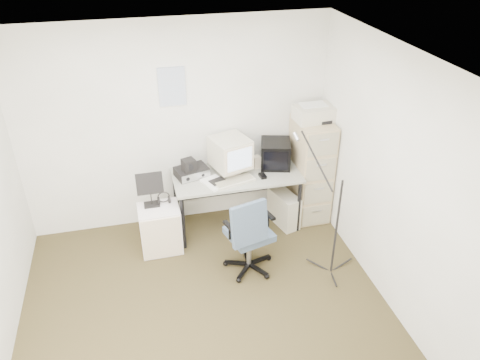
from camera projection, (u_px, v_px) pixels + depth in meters
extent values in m
cube|color=#3E391D|center=(209.00, 319.00, 4.58)|extent=(3.60, 3.60, 0.01)
cube|color=white|center=(197.00, 68.00, 3.30)|extent=(3.60, 3.60, 0.01)
cube|color=white|center=(177.00, 128.00, 5.44)|extent=(3.60, 0.02, 2.50)
cube|color=white|center=(396.00, 186.00, 4.31)|extent=(0.02, 3.60, 2.50)
cube|color=white|center=(172.00, 87.00, 5.17)|extent=(0.30, 0.02, 0.44)
cube|color=tan|center=(310.00, 169.00, 5.81)|extent=(0.40, 0.60, 1.30)
cube|color=beige|center=(314.00, 113.00, 5.45)|extent=(0.47, 0.34, 0.17)
cube|color=#A3A693|center=(237.00, 200.00, 5.73)|extent=(1.50, 0.70, 0.73)
cube|color=beige|center=(230.00, 156.00, 5.48)|extent=(0.50, 0.51, 0.44)
cube|color=black|center=(275.00, 154.00, 5.66)|extent=(0.43, 0.45, 0.32)
cube|color=beige|center=(256.00, 162.00, 5.65)|extent=(0.10, 0.10, 0.15)
cube|color=beige|center=(234.00, 182.00, 5.37)|extent=(0.51, 0.29, 0.03)
cube|color=black|center=(263.00, 176.00, 5.48)|extent=(0.08, 0.12, 0.03)
cube|color=black|center=(192.00, 172.00, 5.49)|extent=(0.42, 0.35, 0.11)
cube|color=black|center=(189.00, 165.00, 5.38)|extent=(0.17, 0.17, 0.14)
cube|color=white|center=(215.00, 183.00, 5.35)|extent=(0.32, 0.36, 0.02)
cube|color=beige|center=(284.00, 208.00, 5.84)|extent=(0.32, 0.50, 0.43)
cube|color=#3D4656|center=(249.00, 232.00, 4.97)|extent=(0.69, 0.69, 0.97)
cube|color=white|center=(160.00, 229.00, 5.36)|extent=(0.46, 0.37, 0.57)
cube|color=black|center=(150.00, 189.00, 5.16)|extent=(0.29, 0.16, 0.43)
torus|color=black|center=(164.00, 199.00, 5.28)|extent=(0.20, 0.20, 0.03)
cylinder|color=black|center=(338.00, 214.00, 4.78)|extent=(0.03, 0.03, 1.52)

